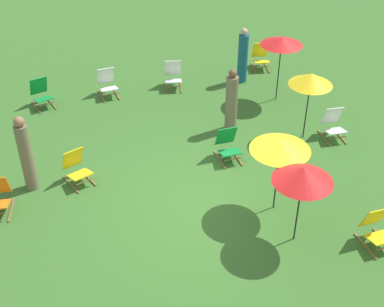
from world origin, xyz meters
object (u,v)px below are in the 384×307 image
umbrella_0 (303,174)px  person_2 (231,102)px  deckchair_1 (261,57)px  deckchair_4 (77,168)px  deckchair_0 (41,94)px  deckchair_2 (107,83)px  deckchair_8 (173,76)px  deckchair_9 (228,145)px  person_0 (243,57)px  umbrella_2 (282,41)px  deckchair_6 (333,125)px  umbrella_3 (311,79)px  umbrella_1 (281,144)px  deckchair_3 (377,229)px  person_1 (26,155)px

umbrella_0 → person_2: (0.47, 4.24, -0.82)m
deckchair_1 → deckchair_4: size_ratio=0.98×
deckchair_0 → deckchair_2: size_ratio=1.01×
deckchair_2 → deckchair_8: same height
umbrella_0 → deckchair_9: bearing=92.5°
person_0 → deckchair_8: bearing=-117.4°
umbrella_2 → person_2: (-1.89, -1.01, -0.96)m
deckchair_8 → person_0: bearing=6.9°
deckchair_1 → person_2: person_2 is taller
deckchair_0 → umbrella_0: (4.00, -7.22, 1.26)m
deckchair_0 → deckchair_1: 6.84m
umbrella_0 → person_2: 4.34m
person_0 → person_2: 2.78m
deckchair_9 → umbrella_0: bearing=-84.7°
deckchair_6 → deckchair_2: bearing=147.0°
deckchair_9 → umbrella_3: size_ratio=0.46×
deckchair_2 → umbrella_1: umbrella_1 is taller
deckchair_9 → umbrella_0: umbrella_0 is taller
deckchair_4 → deckchair_8: 5.03m
umbrella_1 → umbrella_2: (2.29, 4.24, 0.12)m
deckchair_8 → umbrella_1: size_ratio=0.48×
deckchair_1 → umbrella_0: (-2.83, -7.26, 1.26)m
deckchair_0 → deckchair_1: bearing=-11.6°
person_2 → umbrella_2: bearing=123.4°
deckchair_1 → person_2: size_ratio=0.50×
deckchair_8 → person_0: person_0 is taller
umbrella_2 → person_0: (-0.46, 1.37, -0.97)m
umbrella_2 → person_0: 1.74m
umbrella_3 → person_2: (-1.60, 1.02, -0.84)m
deckchair_8 → deckchair_9: bearing=-72.3°
deckchair_6 → deckchair_9: size_ratio=1.00×
person_2 → person_0: bearing=154.4°
deckchair_3 → person_1: (-6.16, 4.17, 0.53)m
umbrella_2 → person_2: umbrella_2 is taller
deckchair_8 → umbrella_2: size_ratio=0.46×
person_0 → person_1: bearing=-82.2°
deckchair_3 → umbrella_3: bearing=82.3°
deckchair_1 → umbrella_2: size_ratio=0.45×
deckchair_3 → deckchair_8: same height
deckchair_4 → deckchair_0: bearing=77.0°
deckchair_0 → deckchair_4: same height
umbrella_3 → person_2: bearing=147.5°
person_0 → person_1: person_1 is taller
deckchair_2 → umbrella_2: (4.49, -1.93, 1.40)m
deckchair_2 → deckchair_3: bearing=-66.5°
umbrella_2 → deckchair_6: bearing=-79.9°
deckchair_0 → umbrella_0: umbrella_0 is taller
umbrella_1 → deckchair_3: bearing=-50.4°
deckchair_8 → deckchair_1: bearing=22.0°
person_1 → umbrella_1: bearing=169.2°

